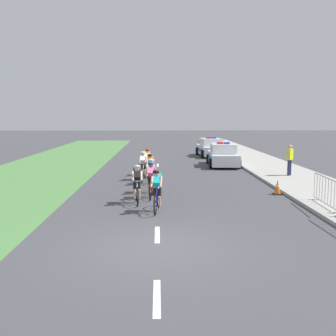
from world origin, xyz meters
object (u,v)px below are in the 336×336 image
Objects in this scene: cyclist_lead at (157,190)px; cyclist_third at (151,179)px; police_car_nearest at (223,156)px; police_car_second at (211,148)px; crowd_barrier_middle at (325,192)px; cyclist_second at (137,183)px; traffic_cone_near at (277,187)px; cyclist_sixth at (143,165)px; spectator_closest at (290,158)px; cyclist_seventh at (147,161)px; cyclist_fourth at (151,175)px; cyclist_fifth at (150,168)px.

cyclist_third is at bearing 95.53° from cyclist_lead.
police_car_nearest is 6.35m from police_car_second.
police_car_nearest reaches higher than crowd_barrier_middle.
police_car_second is 1.94× the size of crowd_barrier_middle.
traffic_cone_near is at bearing 15.12° from cyclist_second.
cyclist_sixth is 7.94m from spectator_closest.
police_car_second is at bearing 74.66° from cyclist_third.
cyclist_second and cyclist_seventh have the same top height.
cyclist_fourth is 10.42m from police_car_nearest.
police_car_nearest is (4.66, 9.32, -0.11)m from cyclist_fourth.
cyclist_lead is at bearing -84.14° from cyclist_sixth.
cyclist_second is 7.36m from cyclist_seventh.
cyclist_fifth is 7.78m from spectator_closest.
cyclist_third is 6.36m from cyclist_seventh.
cyclist_fifth is at bearing 91.96° from cyclist_third.
police_car_nearest is 9.90m from traffic_cone_near.
cyclist_fifth and cyclist_seventh have the same top height.
cyclist_fourth is at bearing -86.79° from cyclist_seventh.
cyclist_third is 2.69× the size of traffic_cone_near.
spectator_closest is (7.95, 6.30, 0.30)m from cyclist_second.
crowd_barrier_middle is (6.81, -1.18, -0.14)m from cyclist_second.
police_car_second reaches higher than cyclist_sixth.
cyclist_second and cyclist_fourth have the same top height.
cyclist_second and cyclist_fifth have the same top height.
cyclist_second is 1.00× the size of cyclist_fifth.
crowd_barrier_middle is (6.27, -2.18, -0.14)m from cyclist_third.
traffic_cone_near is at bearing 107.79° from crowd_barrier_middle.
spectator_closest reaches higher than cyclist_fifth.
cyclist_seventh is (-0.34, 6.35, 0.00)m from cyclist_third.
cyclist_lead and cyclist_third have the same top height.
cyclist_third is 1.00× the size of cyclist_sixth.
cyclist_seventh is (-0.57, 8.74, 0.00)m from cyclist_lead.
cyclist_fourth is at bearing -150.92° from spectator_closest.
police_car_nearest is (5.10, 5.78, -0.11)m from cyclist_sixth.
cyclist_second is at bearing -164.88° from traffic_cone_near.
spectator_closest is at bearing 66.58° from traffic_cone_near.
cyclist_lead is at bearing -86.24° from cyclist_seventh.
cyclist_sixth is at bearing 105.98° from cyclist_fifth.
cyclist_sixth is at bearing 145.16° from traffic_cone_near.
spectator_closest is at bearing 29.08° from cyclist_fourth.
cyclist_fourth is at bearing 77.28° from cyclist_second.
cyclist_fifth and cyclist_sixth have the same top height.
cyclist_fourth is at bearing 174.22° from traffic_cone_near.
cyclist_second reaches higher than traffic_cone_near.
cyclist_fifth is at bearing -123.64° from police_car_nearest.
cyclist_fourth is at bearing 94.57° from cyclist_lead.
cyclist_sixth is (-0.44, 3.54, 0.00)m from cyclist_fourth.
cyclist_third reaches higher than crowd_barrier_middle.
cyclist_fifth is 2.69× the size of traffic_cone_near.
cyclist_seventh is (0.15, 1.67, 0.00)m from cyclist_sixth.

